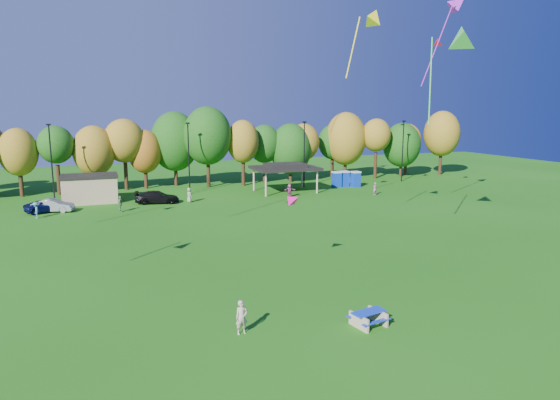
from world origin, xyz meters
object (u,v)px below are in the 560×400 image
object	(u,v)px
kite_flyer	(242,317)
car_d	(157,197)
picnic_table	(369,317)
car_c	(48,206)
car_b	(53,206)
porta_potties	(345,179)

from	to	relation	value
kite_flyer	car_d	xyz separation A→B (m)	(0.28, 36.26, -0.12)
picnic_table	car_c	world-z (taller)	car_c
picnic_table	kite_flyer	distance (m)	6.39
picnic_table	car_d	size ratio (longest dim) A/B	0.40
car_c	kite_flyer	bearing A→B (deg)	178.75
car_b	car_d	xyz separation A→B (m)	(10.91, 1.26, 0.04)
porta_potties	car_c	distance (m)	38.07
porta_potties	car_c	world-z (taller)	porta_potties
porta_potties	kite_flyer	size ratio (longest dim) A/B	2.23
porta_potties	kite_flyer	bearing A→B (deg)	-123.71
kite_flyer	car_b	distance (m)	36.58
car_b	picnic_table	bearing A→B (deg)	-139.69
porta_potties	car_d	world-z (taller)	porta_potties
car_c	car_d	distance (m)	11.50
porta_potties	car_d	bearing A→B (deg)	-172.17
picnic_table	car_b	xyz separation A→B (m)	(-16.87, 36.32, 0.24)
picnic_table	car_b	size ratio (longest dim) A/B	0.48
picnic_table	car_d	bearing A→B (deg)	87.67
picnic_table	kite_flyer	xyz separation A→B (m)	(-6.23, 1.33, 0.40)
car_c	car_d	bearing A→B (deg)	-103.92
porta_potties	car_b	distance (m)	37.57
porta_potties	car_b	bearing A→B (deg)	-172.53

